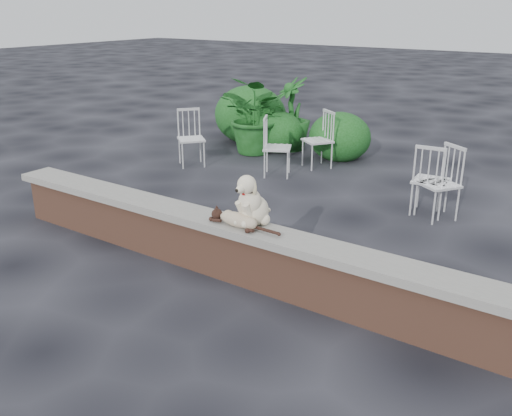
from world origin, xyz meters
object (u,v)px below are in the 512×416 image
Objects in this scene: chair_c at (431,179)px; potted_plant_b at (290,114)px; potted_plant_a at (257,116)px; chair_d at (439,183)px; chair_a at (191,138)px; cat at (238,219)px; chair_e at (277,147)px; dog at (254,198)px; chair_b at (318,140)px.

potted_plant_b reaches higher than chair_c.
chair_c is 0.67× the size of potted_plant_a.
chair_d is 4.19m from chair_a.
chair_d and chair_c have the same top height.
chair_e is at bearing 121.80° from cat.
potted_plant_b is (-2.35, 4.82, 0.01)m from cat.
chair_a is 1.00× the size of chair_e.
potted_plant_b is at bearing 61.43° from potted_plant_a.
chair_c reaches higher than cat.
cat is 1.00× the size of chair_c.
chair_a reaches higher than cat.
cat is at bearing -92.96° from chair_a.
chair_d is (1.05, 2.81, -0.19)m from cat.
dog is 3.55m from chair_e.
chair_c is (0.92, 2.91, -0.19)m from cat.
chair_a is 0.67× the size of potted_plant_a.
chair_a is (-3.13, 2.93, -0.19)m from cat.
chair_b is 1.29m from potted_plant_b.
chair_e is (-1.71, 3.09, -0.37)m from dog.
dog is 5.27m from potted_plant_b.
chair_b is (-1.42, 3.88, -0.37)m from dog.
chair_e is 1.75m from potted_plant_b.
potted_plant_a is at bearing -152.87° from chair_b.
chair_d is 1.00× the size of chair_b.
chair_a is at bearing -147.59° from chair_d.
chair_a is (-3.21, 2.78, -0.37)m from dog.
chair_a is at bearing 144.34° from dog.
chair_a is 4.05m from chair_c.
dog is 0.56× the size of chair_a.
chair_d is (0.97, 2.66, -0.37)m from dog.
potted_plant_a is at bearing -166.64° from chair_d.
potted_plant_a reaches higher than chair_e.
potted_plant_b reaches higher than chair_e.
chair_e is at bearing -12.25° from chair_c.
cat is (-0.08, -0.15, -0.18)m from dog.
chair_c is at bearing 77.65° from cat.
chair_e is at bearing -75.18° from chair_b.
cat is 0.70× the size of potted_plant_b.
chair_e is 1.45m from potted_plant_a.
potted_plant_a is (-2.68, 4.21, 0.04)m from cat.
potted_plant_a is (-1.05, 0.97, 0.23)m from chair_e.
chair_d and chair_b have the same top height.
chair_e reaches higher than cat.
chair_b is 2.52m from chair_c.
chair_a is 0.70× the size of potted_plant_b.
cat is 4.26m from chair_b.
chair_a is 1.00× the size of chair_c.
cat is at bearing -76.52° from chair_d.
potted_plant_a reaches higher than chair_a.
chair_b is 0.67× the size of potted_plant_a.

